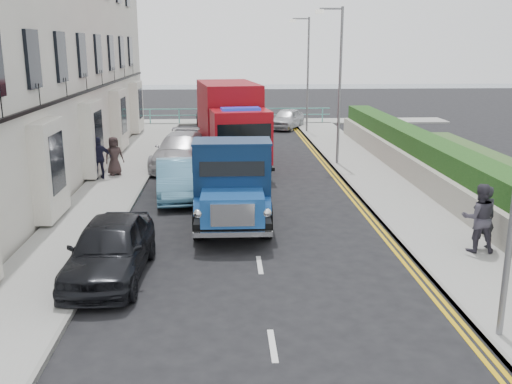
# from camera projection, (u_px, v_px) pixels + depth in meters

# --- Properties ---
(ground) EXTENTS (120.00, 120.00, 0.00)m
(ground) POSITION_uv_depth(u_px,v_px,m) (265.00, 299.00, 12.52)
(ground) COLOR black
(ground) RESTS_ON ground
(pavement_west) EXTENTS (2.40, 38.00, 0.12)m
(pavement_west) POSITION_uv_depth(u_px,v_px,m) (107.00, 195.00, 20.92)
(pavement_west) COLOR gray
(pavement_west) RESTS_ON ground
(pavement_east) EXTENTS (2.60, 38.00, 0.12)m
(pavement_east) POSITION_uv_depth(u_px,v_px,m) (389.00, 191.00, 21.48)
(pavement_east) COLOR gray
(pavement_east) RESTS_ON ground
(promenade) EXTENTS (30.00, 2.50, 0.12)m
(promenade) POSITION_uv_depth(u_px,v_px,m) (237.00, 122.00, 40.52)
(promenade) COLOR gray
(promenade) RESTS_ON ground
(sea_plane) EXTENTS (120.00, 120.00, 0.00)m
(sea_plane) POSITION_uv_depth(u_px,v_px,m) (231.00, 89.00, 70.49)
(sea_plane) COLOR #505E6D
(sea_plane) RESTS_ON ground
(garden_east) EXTENTS (1.45, 28.00, 1.75)m
(garden_east) POSITION_uv_depth(u_px,v_px,m) (440.00, 169.00, 21.36)
(garden_east) COLOR #B2AD9E
(garden_east) RESTS_ON ground
(seafront_railing) EXTENTS (13.00, 0.08, 1.11)m
(seafront_railing) POSITION_uv_depth(u_px,v_px,m) (237.00, 116.00, 39.62)
(seafront_railing) COLOR #59B2A5
(seafront_railing) RESTS_ON ground
(lamp_mid) EXTENTS (1.23, 0.18, 7.00)m
(lamp_mid) POSITION_uv_depth(u_px,v_px,m) (337.00, 77.00, 25.26)
(lamp_mid) COLOR slate
(lamp_mid) RESTS_ON ground
(lamp_far) EXTENTS (1.23, 0.18, 7.00)m
(lamp_far) POSITION_uv_depth(u_px,v_px,m) (306.00, 68.00, 34.92)
(lamp_far) COLOR slate
(lamp_far) RESTS_ON ground
(bedford_lorry) EXTENTS (2.36, 5.73, 2.69)m
(bedford_lorry) POSITION_uv_depth(u_px,v_px,m) (232.00, 189.00, 17.02)
(bedford_lorry) COLOR black
(bedford_lorry) RESTS_ON ground
(red_lorry) EXTENTS (3.32, 7.34, 3.71)m
(red_lorry) POSITION_uv_depth(u_px,v_px,m) (231.00, 122.00, 25.98)
(red_lorry) COLOR black
(red_lorry) RESTS_ON ground
(parked_car_front) EXTENTS (1.86, 4.31, 1.45)m
(parked_car_front) POSITION_uv_depth(u_px,v_px,m) (110.00, 248.00, 13.53)
(parked_car_front) COLOR black
(parked_car_front) RESTS_ON ground
(parked_car_mid) EXTENTS (1.88, 4.25, 1.36)m
(parked_car_mid) POSITION_uv_depth(u_px,v_px,m) (177.00, 180.00, 20.60)
(parked_car_mid) COLOR #5A9BC2
(parked_car_mid) RESTS_ON ground
(parked_car_rear) EXTENTS (2.74, 5.42, 1.51)m
(parked_car_rear) POSITION_uv_depth(u_px,v_px,m) (181.00, 151.00, 25.79)
(parked_car_rear) COLOR #B7B7BC
(parked_car_rear) RESTS_ON ground
(seafront_car_left) EXTENTS (2.88, 5.38, 1.44)m
(seafront_car_left) POSITION_uv_depth(u_px,v_px,m) (216.00, 118.00, 37.62)
(seafront_car_left) COLOR black
(seafront_car_left) RESTS_ON ground
(seafront_car_right) EXTENTS (2.97, 4.14, 1.31)m
(seafront_car_right) POSITION_uv_depth(u_px,v_px,m) (287.00, 119.00, 37.55)
(seafront_car_right) COLOR #B7B9BC
(seafront_car_right) RESTS_ON ground
(pedestrian_east_near) EXTENTS (0.66, 0.46, 1.73)m
(pedestrian_east_near) POSITION_uv_depth(u_px,v_px,m) (484.00, 217.00, 15.09)
(pedestrian_east_near) COLOR black
(pedestrian_east_near) RESTS_ON pavement_east
(pedestrian_east_far) EXTENTS (0.99, 0.82, 1.84)m
(pedestrian_east_far) POSITION_uv_depth(u_px,v_px,m) (479.00, 218.00, 14.85)
(pedestrian_east_far) COLOR #37343F
(pedestrian_east_far) RESTS_ON pavement_east
(pedestrian_west_near) EXTENTS (1.08, 0.80, 1.71)m
(pedestrian_west_near) POSITION_uv_depth(u_px,v_px,m) (99.00, 158.00, 22.96)
(pedestrian_west_near) COLOR black
(pedestrian_west_near) RESTS_ON pavement_west
(pedestrian_west_far) EXTENTS (0.93, 0.83, 1.60)m
(pedestrian_west_far) POSITION_uv_depth(u_px,v_px,m) (114.00, 156.00, 23.67)
(pedestrian_west_far) COLOR #372827
(pedestrian_west_far) RESTS_ON pavement_west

